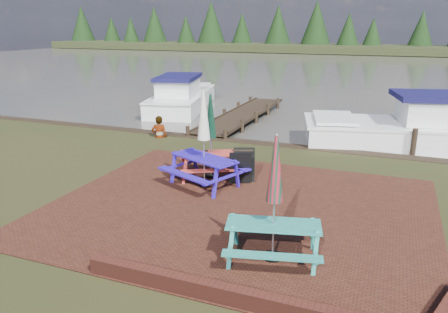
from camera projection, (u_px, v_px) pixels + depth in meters
ground at (224, 225)px, 9.67m from camera, size 120.00×120.00×0.00m
paving at (239, 208)px, 10.56m from camera, size 9.00×7.50×0.02m
brick_wall at (297, 303)px, 6.73m from camera, size 6.21×1.79×0.30m
water at (362, 70)px, 42.64m from camera, size 120.00×60.00×0.02m
far_treeline at (379, 31)px, 67.53m from camera, size 120.00×10.00×8.10m
picnic_table_teal at (274, 218)px, 8.03m from camera, size 2.06×1.92×2.42m
picnic_table_red at (211, 149)px, 12.44m from camera, size 2.30×2.22×2.46m
picnic_table_blue at (204, 153)px, 11.79m from camera, size 2.45×2.34×2.69m
chalkboard at (242, 166)px, 12.09m from camera, size 0.64×0.77×0.97m
jetty at (242, 115)px, 20.91m from camera, size 1.76×9.08×1.00m
boat_jetty at (182, 98)px, 23.73m from camera, size 4.11×7.60×2.09m
boat_near at (424, 131)px, 16.25m from camera, size 8.80×4.76×2.26m
person at (159, 116)px, 16.93m from camera, size 0.72×0.58×1.71m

